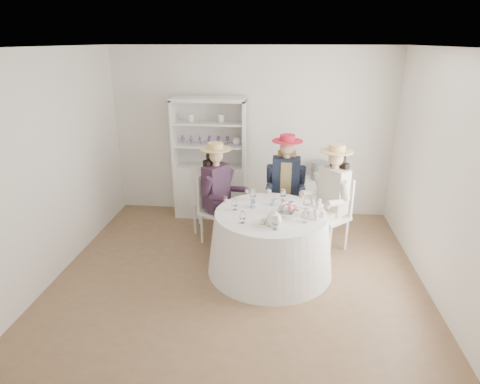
{
  "coord_description": "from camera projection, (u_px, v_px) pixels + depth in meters",
  "views": [
    {
      "loc": [
        0.45,
        -4.39,
        2.77
      ],
      "look_at": [
        0.0,
        0.1,
        1.05
      ],
      "focal_mm": 30.0,
      "sensor_mm": 36.0,
      "label": 1
    }
  ],
  "objects": [
    {
      "name": "ground",
      "position": [
        239.0,
        272.0,
        5.11
      ],
      "size": [
        4.5,
        4.5,
        0.0
      ],
      "primitive_type": "plane",
      "color": "brown",
      "rests_on": "ground"
    },
    {
      "name": "ceiling",
      "position": [
        239.0,
        47.0,
        4.15
      ],
      "size": [
        4.5,
        4.5,
        0.0
      ],
      "primitive_type": "plane",
      "rotation": [
        3.14,
        0.0,
        0.0
      ],
      "color": "white",
      "rests_on": "wall_back"
    },
    {
      "name": "wall_back",
      "position": [
        252.0,
        133.0,
        6.49
      ],
      "size": [
        4.5,
        0.0,
        4.5
      ],
      "primitive_type": "plane",
      "rotation": [
        1.57,
        0.0,
        0.0
      ],
      "color": "white",
      "rests_on": "ground"
    },
    {
      "name": "wall_front",
      "position": [
        210.0,
        259.0,
        2.77
      ],
      "size": [
        4.5,
        0.0,
        4.5
      ],
      "primitive_type": "plane",
      "rotation": [
        -1.57,
        0.0,
        0.0
      ],
      "color": "white",
      "rests_on": "ground"
    },
    {
      "name": "wall_left",
      "position": [
        54.0,
        165.0,
        4.84
      ],
      "size": [
        0.0,
        4.5,
        4.5
      ],
      "primitive_type": "plane",
      "rotation": [
        1.57,
        0.0,
        1.57
      ],
      "color": "white",
      "rests_on": "ground"
    },
    {
      "name": "wall_right",
      "position": [
        442.0,
        177.0,
        4.42
      ],
      "size": [
        0.0,
        4.5,
        4.5
      ],
      "primitive_type": "plane",
      "rotation": [
        1.57,
        0.0,
        -1.57
      ],
      "color": "white",
      "rests_on": "ground"
    },
    {
      "name": "tea_table",
      "position": [
        270.0,
        242.0,
        5.03
      ],
      "size": [
        1.58,
        1.58,
        0.79
      ],
      "rotation": [
        0.0,
        0.0,
        0.18
      ],
      "color": "white",
      "rests_on": "ground"
    },
    {
      "name": "hutch",
      "position": [
        211.0,
        175.0,
        6.57
      ],
      "size": [
        1.16,
        0.45,
        1.95
      ],
      "rotation": [
        0.0,
        0.0,
        -0.02
      ],
      "color": "silver",
      "rests_on": "ground"
    },
    {
      "name": "side_table",
      "position": [
        318.0,
        199.0,
        6.51
      ],
      "size": [
        0.48,
        0.48,
        0.69
      ],
      "primitive_type": "cube",
      "rotation": [
        0.0,
        0.0,
        -0.1
      ],
      "color": "silver",
      "rests_on": "ground"
    },
    {
      "name": "hatbox",
      "position": [
        320.0,
        171.0,
        6.34
      ],
      "size": [
        0.37,
        0.37,
        0.29
      ],
      "primitive_type": "cylinder",
      "rotation": [
        0.0,
        0.0,
        -0.39
      ],
      "color": "black",
      "rests_on": "side_table"
    },
    {
      "name": "guest_left",
      "position": [
        218.0,
        188.0,
        5.57
      ],
      "size": [
        0.63,
        0.59,
        1.48
      ],
      "rotation": [
        0.0,
        0.0,
        0.99
      ],
      "color": "silver",
      "rests_on": "ground"
    },
    {
      "name": "guest_mid",
      "position": [
        286.0,
        181.0,
        5.78
      ],
      "size": [
        0.55,
        0.58,
        1.53
      ],
      "rotation": [
        0.0,
        0.0,
        -0.02
      ],
      "color": "silver",
      "rests_on": "ground"
    },
    {
      "name": "guest_right",
      "position": [
        332.0,
        193.0,
        5.38
      ],
      "size": [
        0.64,
        0.63,
        1.5
      ],
      "rotation": [
        0.0,
        0.0,
        -0.82
      ],
      "color": "silver",
      "rests_on": "ground"
    },
    {
      "name": "spare_chair",
      "position": [
        207.0,
        196.0,
        5.99
      ],
      "size": [
        0.45,
        0.45,
        1.08
      ],
      "rotation": [
        0.0,
        0.0,
        3.13
      ],
      "color": "silver",
      "rests_on": "ground"
    },
    {
      "name": "teacup_a",
      "position": [
        253.0,
        205.0,
        5.03
      ],
      "size": [
        0.1,
        0.1,
        0.06
      ],
      "primitive_type": "imported",
      "rotation": [
        0.0,
        0.0,
        -0.43
      ],
      "color": "white",
      "rests_on": "tea_table"
    },
    {
      "name": "teacup_b",
      "position": [
        274.0,
        202.0,
        5.11
      ],
      "size": [
        0.1,
        0.1,
        0.07
      ],
      "primitive_type": "imported",
      "rotation": [
        0.0,
        0.0,
        0.31
      ],
      "color": "white",
      "rests_on": "tea_table"
    },
    {
      "name": "teacup_c",
      "position": [
        291.0,
        205.0,
        5.03
      ],
      "size": [
        0.1,
        0.1,
        0.07
      ],
      "primitive_type": "imported",
      "rotation": [
        0.0,
        0.0,
        0.14
      ],
      "color": "white",
      "rests_on": "tea_table"
    },
    {
      "name": "flower_bowl",
      "position": [
        285.0,
        214.0,
        4.78
      ],
      "size": [
        0.29,
        0.29,
        0.06
      ],
      "primitive_type": "imported",
      "rotation": [
        0.0,
        0.0,
        -0.24
      ],
      "color": "white",
      "rests_on": "tea_table"
    },
    {
      "name": "flower_arrangement",
      "position": [
        288.0,
        207.0,
        4.83
      ],
      "size": [
        0.18,
        0.18,
        0.07
      ],
      "rotation": [
        0.0,
        0.0,
        -0.08
      ],
      "color": "#CA657D",
      "rests_on": "tea_table"
    },
    {
      "name": "table_teapot",
      "position": [
        274.0,
        219.0,
        4.52
      ],
      "size": [
        0.25,
        0.18,
        0.19
      ],
      "rotation": [
        0.0,
        0.0,
        0.05
      ],
      "color": "white",
      "rests_on": "tea_table"
    },
    {
      "name": "sandwich_plate",
      "position": [
        266.0,
        223.0,
        4.59
      ],
      "size": [
        0.25,
        0.25,
        0.06
      ],
      "rotation": [
        0.0,
        0.0,
        0.08
      ],
      "color": "white",
      "rests_on": "tea_table"
    },
    {
      "name": "cupcake_stand",
      "position": [
        316.0,
        211.0,
        4.74
      ],
      "size": [
        0.23,
        0.23,
        0.22
      ],
      "rotation": [
        0.0,
        0.0,
        0.15
      ],
      "color": "white",
      "rests_on": "tea_table"
    },
    {
      "name": "stemware_set",
      "position": [
        271.0,
        207.0,
        4.86
      ],
      "size": [
        0.96,
        0.97,
        0.15
      ],
      "color": "white",
      "rests_on": "tea_table"
    }
  ]
}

